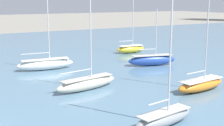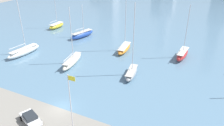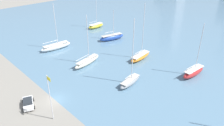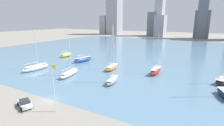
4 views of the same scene
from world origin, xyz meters
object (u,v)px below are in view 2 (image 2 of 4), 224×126
Objects in this scene: sailboat_red at (182,54)px; parked_sedan_white at (30,118)px; sailboat_white at (24,51)px; sailboat_orange at (124,48)px; sailboat_gray at (131,72)px; sailboat_cream at (72,61)px; sailboat_blue at (82,34)px; sailboat_yellow at (56,25)px; flag_pole at (71,101)px.

sailboat_red is 2.78× the size of parked_sedan_white.
sailboat_orange is at bearing 36.69° from sailboat_white.
sailboat_gray reaches higher than sailboat_white.
sailboat_blue is (-8.57, 17.56, 0.09)m from sailboat_cream.
sailboat_yellow reaches higher than sailboat_red.
sailboat_red is at bearing 11.31° from sailboat_blue.
sailboat_white is 2.97× the size of parked_sedan_white.
sailboat_red is at bearing 2.88° from sailboat_orange.
flag_pole is 0.92× the size of sailboat_blue.
sailboat_white is (7.66, -22.95, 0.06)m from sailboat_yellow.
sailboat_red is at bearing 22.80° from sailboat_cream.
parked_sedan_white is (-7.03, -1.68, -4.51)m from flag_pole.
sailboat_blue is at bearing 76.22° from sailboat_white.
sailboat_orange is 27.02m from sailboat_white.
sailboat_cream is (-13.14, 18.31, -4.34)m from flag_pole.
sailboat_white reaches higher than flag_pole.
sailboat_cream is 0.87× the size of sailboat_gray.
sailboat_gray is at bearing 84.42° from flag_pole.
parked_sedan_white is at bearing -53.71° from sailboat_blue.
sailboat_cream reaches higher than parked_sedan_white.
flag_pole reaches higher than parked_sedan_white.
sailboat_red reaches higher than flag_pole.
sailboat_yellow reaches higher than sailboat_cream.
sailboat_white is (-23.07, -14.06, 0.13)m from sailboat_orange.
sailboat_orange is at bearing 111.41° from sailboat_gray.
sailboat_blue is 0.67× the size of sailboat_gray.
sailboat_yellow is at bearing 157.95° from sailboat_orange.
sailboat_yellow is at bearing 177.26° from sailboat_blue.
sailboat_yellow is 0.91× the size of sailboat_orange.
sailboat_orange reaches higher than sailboat_red.
sailboat_blue is at bearing -179.44° from sailboat_red.
sailboat_cream is 0.94× the size of sailboat_yellow.
sailboat_cream is at bearing 175.69° from sailboat_gray.
sailboat_gray is at bearing -27.45° from sailboat_yellow.
sailboat_yellow reaches higher than flag_pole.
sailboat_yellow is 1.08× the size of sailboat_red.
sailboat_blue is at bearing 159.27° from sailboat_orange.
flag_pole is 42.13m from sailboat_blue.
sailboat_gray reaches higher than sailboat_red.
flag_pole is 0.66× the size of sailboat_yellow.
sailboat_gray is at bearing -19.95° from sailboat_blue.
sailboat_yellow is 24.19m from sailboat_white.
sailboat_blue is (14.06, -4.48, 0.07)m from sailboat_yellow.
sailboat_cream is 14.99m from sailboat_white.
sailboat_red is (10.30, 33.83, -4.17)m from flag_pole.
sailboat_yellow reaches higher than sailboat_white.
flag_pole is 8.52m from parked_sedan_white.
sailboat_gray is at bearing 9.16° from sailboat_white.
sailboat_yellow is 14.75m from sailboat_blue.
sailboat_yellow is 2.99× the size of parked_sedan_white.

